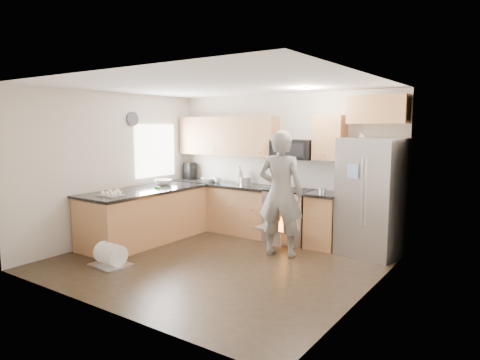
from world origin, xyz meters
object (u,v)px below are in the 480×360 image
Objects in this scene: refrigerator at (371,197)px; person at (281,193)px; dish_rack at (111,260)px; stove_range at (290,203)px.

person is (-1.17, -0.79, 0.06)m from refrigerator.
dish_rack is (-1.74, -1.90, -0.89)m from person.
person is at bearing 47.49° from dish_rack.
refrigerator is 0.94× the size of person.
person is (0.25, -0.78, 0.31)m from stove_range.
refrigerator is at bearing 42.77° from dish_rack.
stove_range is 0.91× the size of person.
stove_range is at bearing -170.30° from refrigerator.
stove_range is 3.13m from dish_rack.
person reaches higher than stove_range.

